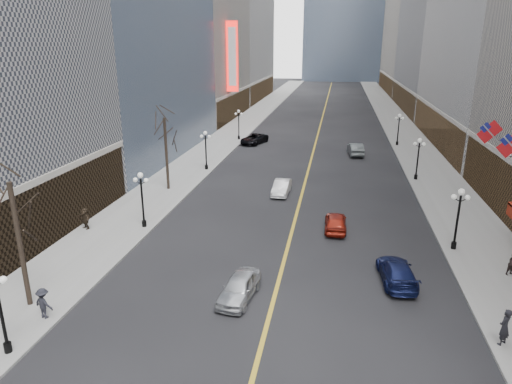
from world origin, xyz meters
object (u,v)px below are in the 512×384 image
at_px(car_sb_mid, 336,222).
at_px(ped_ne_corner, 505,327).
at_px(car_nb_mid, 282,187).
at_px(streetlamp_west_1, 142,194).
at_px(streetlamp_east_1, 458,213).
at_px(streetlamp_west_2, 206,146).
at_px(car_nb_near, 239,287).
at_px(streetlamp_east_2, 418,154).
at_px(streetlamp_west_3, 239,121).
at_px(car_nb_far, 254,139).
at_px(car_sb_near, 397,272).
at_px(streetlamp_east_3, 399,126).
at_px(car_sb_far, 356,149).

xyz_separation_m(car_sb_mid, ped_ne_corner, (8.23, -13.49, 0.40)).
distance_m(car_nb_mid, car_sb_mid, 9.96).
relative_size(streetlamp_west_1, car_sb_mid, 1.08).
relative_size(streetlamp_east_1, car_sb_mid, 1.08).
distance_m(streetlamp_west_2, car_nb_near, 28.89).
height_order(streetlamp_east_2, streetlamp_west_3, same).
bearing_deg(car_nb_mid, ped_ne_corner, -56.17).
bearing_deg(streetlamp_east_2, streetlamp_east_1, -90.00).
bearing_deg(streetlamp_west_2, streetlamp_west_1, -90.00).
distance_m(car_nb_far, ped_ne_corner, 49.50).
relative_size(streetlamp_east_1, streetlamp_east_2, 1.00).
bearing_deg(streetlamp_west_1, streetlamp_west_2, 90.00).
xyz_separation_m(car_nb_mid, car_nb_far, (-7.00, 23.13, 0.05)).
xyz_separation_m(car_nb_near, car_sb_near, (9.23, 3.64, -0.03)).
distance_m(streetlamp_east_2, car_sb_near, 23.99).
bearing_deg(car_sb_near, streetlamp_east_1, -135.32).
bearing_deg(streetlamp_east_2, car_nb_mid, -152.12).
relative_size(streetlamp_east_1, car_sb_near, 0.94).
xyz_separation_m(streetlamp_east_1, car_sb_near, (-4.57, -5.45, -2.20)).
distance_m(car_sb_near, ped_ne_corner, 7.22).
relative_size(streetlamp_east_1, car_nb_far, 0.84).
bearing_deg(streetlamp_west_1, streetlamp_east_2, 37.33).
height_order(car_sb_near, car_sb_mid, car_sb_mid).
bearing_deg(car_nb_far, ped_ne_corner, -47.53).
distance_m(streetlamp_east_3, car_nb_far, 21.02).
bearing_deg(car_nb_mid, streetlamp_west_2, 145.25).
bearing_deg(streetlamp_east_1, car_nb_near, -146.63).
bearing_deg(car_nb_mid, streetlamp_east_3, 63.33).
distance_m(streetlamp_west_2, car_nb_mid, 12.42).
bearing_deg(car_sb_near, streetlamp_east_3, -101.63).
bearing_deg(streetlamp_west_2, streetlamp_east_2, 0.00).
distance_m(streetlamp_west_2, streetlamp_west_3, 18.00).
bearing_deg(car_nb_near, streetlamp_west_3, 109.55).
bearing_deg(ped_ne_corner, streetlamp_west_2, -95.65).
bearing_deg(ped_ne_corner, streetlamp_east_3, -134.62).
bearing_deg(car_sb_far, car_nb_near, 72.43).
bearing_deg(car_sb_far, streetlamp_west_3, -27.94).
bearing_deg(car_nb_far, car_nb_near, -62.87).
bearing_deg(streetlamp_east_2, car_nb_far, 142.73).
height_order(streetlamp_east_1, streetlamp_west_3, same).
height_order(streetlamp_east_3, car_nb_mid, streetlamp_east_3).
relative_size(streetlamp_west_3, car_sb_far, 0.93).
distance_m(streetlamp_west_3, car_nb_mid, 27.22).
xyz_separation_m(streetlamp_west_3, car_nb_far, (2.80, -2.17, -2.16)).
height_order(streetlamp_east_2, car_sb_mid, streetlamp_east_2).
xyz_separation_m(car_sb_far, ped_ne_corner, (5.96, -40.23, 0.31)).
distance_m(streetlamp_east_2, ped_ne_corner, 29.23).
bearing_deg(car_nb_mid, car_sb_far, 69.30).
bearing_deg(car_sb_mid, streetlamp_east_3, -104.90).
xyz_separation_m(streetlamp_west_3, car_sb_near, (19.03, -41.45, -2.20)).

